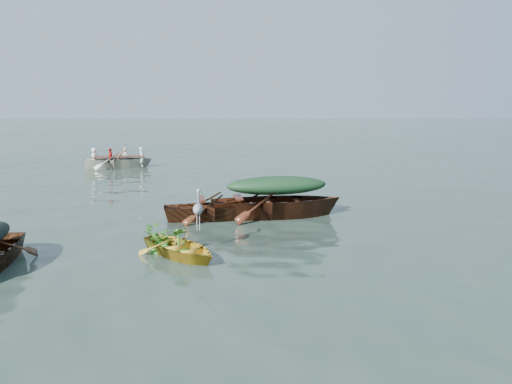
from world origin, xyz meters
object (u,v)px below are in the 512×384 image
(heron, at_px, (198,215))
(green_tarp_boat, at_px, (277,217))
(open_wooden_boat, at_px, (220,219))
(yellow_dinghy, at_px, (180,256))
(rowed_boat, at_px, (119,168))

(heron, bearing_deg, green_tarp_boat, 14.75)
(open_wooden_boat, bearing_deg, heron, 164.67)
(green_tarp_boat, relative_size, open_wooden_boat, 1.21)
(yellow_dinghy, bearing_deg, rowed_boat, 65.41)
(green_tarp_boat, distance_m, open_wooden_boat, 1.61)
(open_wooden_boat, relative_size, rowed_boat, 0.95)
(rowed_boat, relative_size, heron, 4.86)
(green_tarp_boat, xyz_separation_m, open_wooden_boat, (-1.59, -0.27, 0.00))
(yellow_dinghy, relative_size, rowed_boat, 0.60)
(green_tarp_boat, bearing_deg, heron, 140.48)
(green_tarp_boat, relative_size, heron, 5.61)
(yellow_dinghy, relative_size, green_tarp_boat, 0.52)
(green_tarp_boat, height_order, heron, heron)
(green_tarp_boat, height_order, rowed_boat, green_tarp_boat)
(open_wooden_boat, bearing_deg, green_tarp_boat, -91.13)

